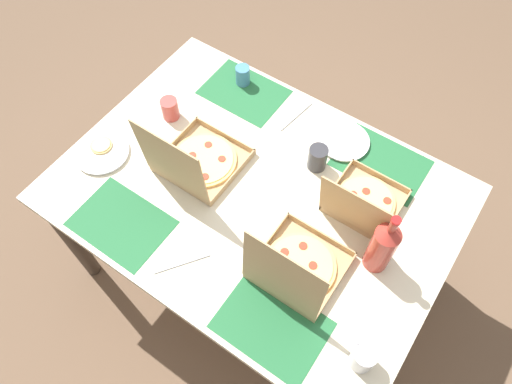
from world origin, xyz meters
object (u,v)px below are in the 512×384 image
(pizza_box_center, at_px, (296,268))
(pizza_box_edge_far, at_px, (363,203))
(plate_far_left, at_px, (102,152))
(cup_dark, at_px, (363,358))
(soda_bottle, at_px, (383,246))
(cup_clear_left, at_px, (243,75))
(cup_red, at_px, (318,158))
(pizza_box_corner_right, at_px, (197,161))
(plate_near_right, at_px, (344,141))
(cup_clear_right, at_px, (170,109))

(pizza_box_center, bearing_deg, pizza_box_edge_far, -100.18)
(pizza_box_edge_far, relative_size, plate_far_left, 1.37)
(cup_dark, bearing_deg, soda_bottle, -70.14)
(cup_clear_left, xyz_separation_m, cup_red, (-0.51, 0.21, 0.01))
(pizza_box_edge_far, xyz_separation_m, cup_dark, (-0.27, 0.51, 0.01))
(soda_bottle, height_order, cup_dark, soda_bottle)
(pizza_box_corner_right, height_order, cup_red, pizza_box_corner_right)
(soda_bottle, height_order, cup_red, soda_bottle)
(pizza_box_edge_far, relative_size, cup_dark, 2.95)
(pizza_box_edge_far, distance_m, plate_near_right, 0.32)
(cup_clear_right, relative_size, cup_clear_left, 1.05)
(cup_red, bearing_deg, cup_dark, 131.37)
(cup_dark, bearing_deg, pizza_box_center, -22.54)
(plate_near_right, height_order, cup_red, cup_red)
(pizza_box_corner_right, distance_m, cup_dark, 0.95)
(pizza_box_edge_far, distance_m, cup_clear_right, 0.90)
(pizza_box_center, xyz_separation_m, plate_far_left, (0.94, 0.00, -0.04))
(pizza_box_corner_right, xyz_separation_m, plate_near_right, (-0.42, -0.45, -0.04))
(plate_near_right, relative_size, cup_red, 1.95)
(pizza_box_corner_right, height_order, cup_clear_left, pizza_box_corner_right)
(pizza_box_center, xyz_separation_m, plate_near_right, (0.14, -0.61, -0.04))
(cup_dark, height_order, cup_clear_right, cup_dark)
(plate_far_left, distance_m, cup_red, 0.88)
(cup_dark, bearing_deg, plate_far_left, -6.04)
(cup_clear_left, height_order, cup_red, cup_red)
(plate_far_left, relative_size, cup_dark, 2.16)
(cup_clear_right, height_order, cup_red, cup_red)
(pizza_box_edge_far, bearing_deg, plate_near_right, -49.20)
(pizza_box_edge_far, distance_m, cup_dark, 0.57)
(pizza_box_edge_far, bearing_deg, cup_clear_left, -20.41)
(plate_far_left, height_order, soda_bottle, soda_bottle)
(plate_far_left, relative_size, cup_clear_right, 2.35)
(cup_clear_right, bearing_deg, plate_near_right, -156.52)
(soda_bottle, bearing_deg, cup_clear_left, -26.48)
(soda_bottle, height_order, cup_clear_left, soda_bottle)
(plate_far_left, height_order, cup_clear_right, cup_clear_right)
(cup_dark, bearing_deg, cup_red, -48.63)
(cup_clear_left, bearing_deg, cup_clear_right, 67.21)
(pizza_box_corner_right, height_order, soda_bottle, pizza_box_corner_right)
(pizza_box_edge_far, distance_m, soda_bottle, 0.24)
(pizza_box_edge_far, xyz_separation_m, plate_near_right, (0.21, -0.24, -0.04))
(pizza_box_corner_right, height_order, pizza_box_center, pizza_box_corner_right)
(pizza_box_center, height_order, pizza_box_edge_far, pizza_box_center)
(plate_far_left, bearing_deg, pizza_box_center, -179.78)
(cup_dark, bearing_deg, pizza_box_edge_far, -62.14)
(pizza_box_corner_right, xyz_separation_m, cup_dark, (-0.90, 0.30, 0.00))
(pizza_box_center, bearing_deg, cup_clear_left, -43.30)
(cup_red, bearing_deg, plate_far_left, 30.36)
(pizza_box_center, bearing_deg, plate_far_left, 0.22)
(cup_red, bearing_deg, soda_bottle, 148.11)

